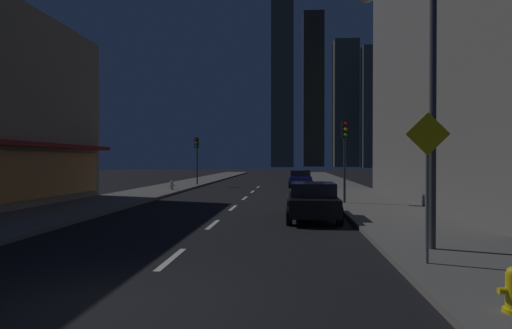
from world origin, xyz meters
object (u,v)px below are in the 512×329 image
object	(u,v)px
street_lamp_right	(398,47)
car_parked_near	(312,201)
traffic_light_far_left	(197,150)
pedestrian_crossing_sign	(427,174)
fire_hydrant_far_left	(172,186)
traffic_light_near_right	(345,143)
car_parked_far	(300,179)

from	to	relation	value
street_lamp_right	car_parked_near	bearing A→B (deg)	107.31
traffic_light_far_left	pedestrian_crossing_sign	bearing A→B (deg)	-67.92
fire_hydrant_far_left	pedestrian_crossing_sign	xyz separation A→B (m)	(11.50, -20.90, 1.56)
traffic_light_near_right	street_lamp_right	bearing A→B (deg)	-90.63
traffic_light_far_left	car_parked_near	bearing A→B (deg)	-65.71
car_parked_near	fire_hydrant_far_left	bearing A→B (deg)	124.74
car_parked_near	car_parked_far	world-z (taller)	same
street_lamp_right	pedestrian_crossing_sign	distance (m)	3.40
street_lamp_right	traffic_light_near_right	bearing A→B (deg)	89.37
traffic_light_near_right	car_parked_near	bearing A→B (deg)	-110.25
traffic_light_far_left	traffic_light_near_right	bearing A→B (deg)	-53.76
fire_hydrant_far_left	car_parked_far	bearing A→B (deg)	31.95
fire_hydrant_far_left	traffic_light_near_right	bearing A→B (deg)	-36.87
car_parked_far	street_lamp_right	xyz separation A→B (m)	(1.78, -25.34, 4.33)
traffic_light_near_right	pedestrian_crossing_sign	distance (m)	12.41
fire_hydrant_far_left	traffic_light_far_left	xyz separation A→B (m)	(0.40, 6.46, 2.74)
traffic_light_near_right	traffic_light_far_left	world-z (taller)	same
car_parked_far	fire_hydrant_far_left	size ratio (longest dim) A/B	6.48
car_parked_far	traffic_light_far_left	bearing A→B (deg)	176.64
car_parked_far	fire_hydrant_far_left	bearing A→B (deg)	-148.05
traffic_light_near_right	pedestrian_crossing_sign	size ratio (longest dim) A/B	1.33
fire_hydrant_far_left	traffic_light_far_left	size ratio (longest dim) A/B	0.16
traffic_light_near_right	fire_hydrant_far_left	bearing A→B (deg)	143.13
street_lamp_right	pedestrian_crossing_sign	bearing A→B (deg)	-81.60
fire_hydrant_far_left	pedestrian_crossing_sign	world-z (taller)	pedestrian_crossing_sign
pedestrian_crossing_sign	car_parked_near	bearing A→B (deg)	105.52
car_parked_near	street_lamp_right	xyz separation A→B (m)	(1.78, -5.71, 4.33)
car_parked_far	traffic_light_far_left	size ratio (longest dim) A/B	1.01
fire_hydrant_far_left	street_lamp_right	distance (m)	22.92
traffic_light_near_right	street_lamp_right	size ratio (longest dim) A/B	0.64
fire_hydrant_far_left	traffic_light_near_right	xyz separation A→B (m)	(11.40, -8.55, 2.74)
car_parked_near	traffic_light_near_right	distance (m)	6.01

